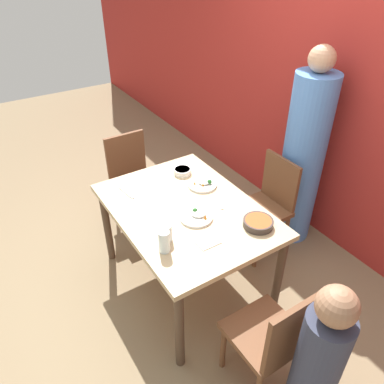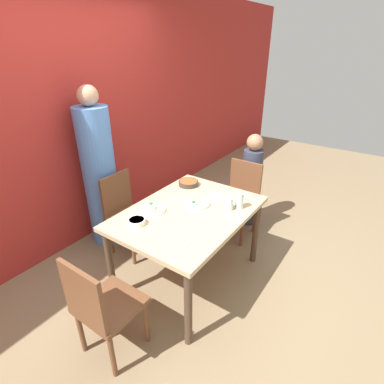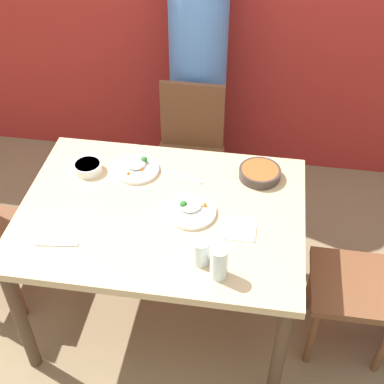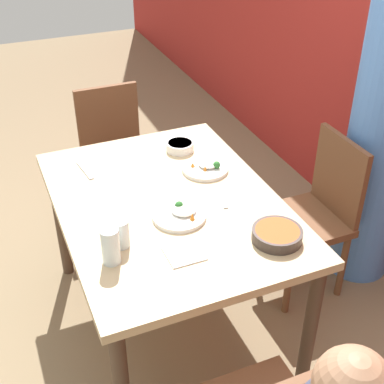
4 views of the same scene
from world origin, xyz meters
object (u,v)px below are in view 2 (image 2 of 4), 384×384
Objects in this scene: chair_adult_spot at (126,211)px; glass_water_tall at (229,204)px; person_adult at (100,176)px; person_child at (251,183)px; plate_rice_adult at (196,203)px; chair_child_spot at (240,197)px; bowl_curry at (188,183)px.

chair_adult_spot is 7.35× the size of glass_water_tall.
person_adult reaches higher than person_child.
person_child reaches higher than chair_adult_spot.
glass_water_tall reaches higher than plate_rice_adult.
chair_child_spot is 3.82× the size of plate_rice_adult.
bowl_curry is at bearing 158.88° from person_child.
plate_rice_adult is at bearing -92.28° from chair_child_spot.
glass_water_tall is at bearing -78.75° from chair_adult_spot.
glass_water_tall is (-1.05, -0.25, 0.26)m from person_child.
person_adult is 7.56× the size of plate_rice_adult.
chair_adult_spot is 0.51× the size of person_adult.
person_adult reaches higher than chair_adult_spot.
person_child is at bearing -33.34° from chair_adult_spot.
chair_child_spot is 1.56m from person_adult.
plate_rice_adult is at bearing 106.79° from glass_water_tall.
glass_water_tall reaches higher than bowl_curry.
bowl_curry is at bearing 70.52° from glass_water_tall.
chair_adult_spot is at bearing -90.00° from person_adult.
glass_water_tall is at bearing -166.52° from person_child.
chair_adult_spot is 1.15m from glass_water_tall.
plate_rice_adult is at bearing -134.79° from bowl_curry.
bowl_curry is at bearing -63.72° from person_adult.
plate_rice_adult is 0.30m from glass_water_tall.
chair_child_spot is 0.76× the size of person_child.
person_adult is at bearing 116.28° from bowl_curry.
plate_rice_adult is at bearing -83.53° from person_adult.
person_child is (1.26, -1.18, -0.25)m from person_adult.
bowl_curry is 0.88× the size of plate_rice_adult.
person_child is (0.29, 0.00, 0.07)m from chair_child_spot.
chair_adult_spot is 3.82× the size of plate_rice_adult.
chair_child_spot is at bearing 18.30° from glass_water_tall.
person_adult is 1.44m from glass_water_tall.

